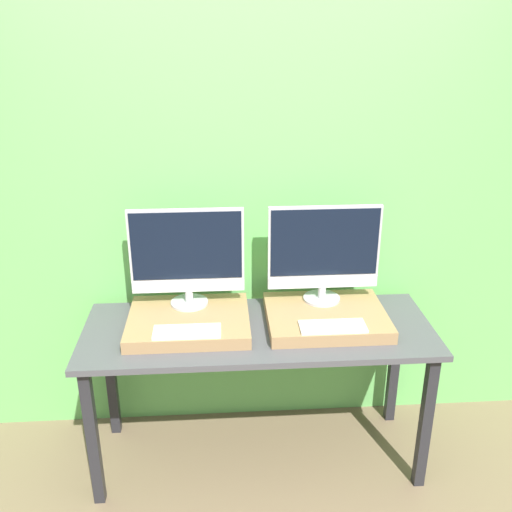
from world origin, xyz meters
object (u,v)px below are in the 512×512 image
Objects in this scene: monitor_left at (187,255)px; keyboard_right at (333,326)px; monitor_right at (324,251)px; keyboard_left at (187,331)px.

keyboard_right is (0.67, -0.29, -0.25)m from monitor_left.
monitor_left is 1.00× the size of monitor_right.
monitor_left is 1.80× the size of keyboard_right.
monitor_left is 0.67m from monitor_right.
keyboard_right is (0.00, -0.29, -0.25)m from monitor_right.
keyboard_left is at bearing -90.00° from monitor_left.
monitor_left and monitor_right have the same top height.
monitor_right is 0.38m from keyboard_right.
keyboard_left and keyboard_right have the same top height.
monitor_left reaches higher than keyboard_left.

